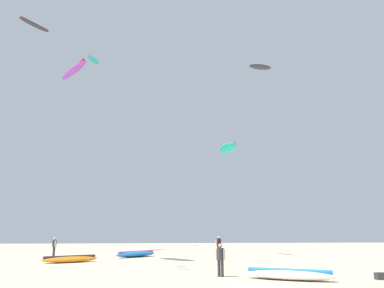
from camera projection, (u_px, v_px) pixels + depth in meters
The scene contains 13 objects.
person_foreground at pixel (220, 257), 19.41m from camera, with size 0.46×0.36×1.61m.
person_midground at pixel (219, 244), 34.87m from camera, with size 0.58×0.40×1.79m.
person_left at pixel (54, 245), 34.97m from camera, with size 0.38×0.47×1.67m.
kite_grounded_near at pixel (289, 275), 18.00m from camera, with size 4.26×3.12×0.50m.
kite_grounded_mid at pixel (70, 259), 27.94m from camera, with size 4.16×3.22×0.53m.
kite_grounded_far at pixel (136, 254), 33.74m from camera, with size 4.02×4.18×0.57m.
cooler_box at pixel (382, 276), 18.11m from camera, with size 0.56×0.36×0.32m, color #2D2D33.
gear_bag at pixel (181, 267), 22.64m from camera, with size 0.56×0.36×0.32m, color white.
kite_aloft_0 at pixel (74, 70), 30.75m from camera, with size 3.38×4.39×1.10m.
kite_aloft_1 at pixel (93, 60), 58.96m from camera, with size 2.07×3.53×0.44m.
kite_aloft_2 at pixel (228, 148), 37.79m from camera, with size 1.75×3.88×0.96m.
kite_aloft_3 at pixel (260, 67), 48.89m from camera, with size 3.05×1.33×0.64m.
kite_aloft_4 at pixel (35, 25), 47.28m from camera, with size 3.52×4.03×0.74m.
Camera 1 is at (-3.40, -13.93, 2.23)m, focal length 36.18 mm.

